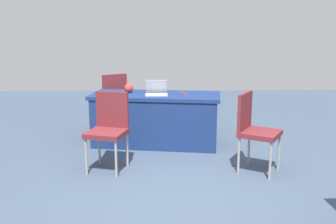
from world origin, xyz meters
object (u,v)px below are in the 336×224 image
object	(u,v)px
chair_near_front	(254,127)
scissors_red	(184,93)
table_foreground	(156,119)
laptop_silver	(156,92)
yarn_ball	(129,88)
chair_tucked_right	(109,126)
chair_aisle	(112,98)

from	to	relation	value
chair_near_front	scissors_red	size ratio (longest dim) A/B	5.37
table_foreground	laptop_silver	size ratio (longest dim) A/B	6.20
yarn_ball	scissors_red	xyz separation A→B (m)	(-0.83, 0.11, -0.06)
scissors_red	yarn_ball	bearing A→B (deg)	-113.13
table_foreground	chair_near_front	xyz separation A→B (m)	(-1.19, 1.18, 0.17)
table_foreground	laptop_silver	bearing A→B (deg)	100.69
table_foreground	laptop_silver	world-z (taller)	laptop_silver
table_foreground	chair_near_front	size ratio (longest dim) A/B	2.06
table_foreground	scissors_red	xyz separation A→B (m)	(-0.42, -0.03, 0.38)
table_foreground	chair_tucked_right	distance (m)	1.20
laptop_silver	scissors_red	world-z (taller)	laptop_silver
table_foreground	yarn_ball	world-z (taller)	yarn_ball
chair_tucked_right	yarn_ball	xyz separation A→B (m)	(-0.17, -1.19, 0.28)
chair_near_front	scissors_red	xyz separation A→B (m)	(0.77, -1.21, 0.21)
chair_near_front	laptop_silver	distance (m)	1.65
table_foreground	chair_aisle	xyz separation A→B (m)	(0.73, -0.77, 0.19)
table_foreground	chair_aisle	distance (m)	1.08
chair_tucked_right	laptop_silver	world-z (taller)	laptop_silver
chair_aisle	chair_tucked_right	bearing A→B (deg)	-113.63
chair_tucked_right	laptop_silver	xyz separation A→B (m)	(-0.58, -0.99, 0.26)
chair_near_front	laptop_silver	bearing A→B (deg)	-102.60
chair_tucked_right	yarn_ball	bearing A→B (deg)	-82.12
scissors_red	table_foreground	bearing A→B (deg)	-101.14
chair_aisle	laptop_silver	size ratio (longest dim) A/B	3.06
chair_aisle	yarn_ball	distance (m)	0.75
table_foreground	chair_aisle	bearing A→B (deg)	-46.29
chair_near_front	chair_tucked_right	xyz separation A→B (m)	(1.76, -0.14, -0.01)
chair_near_front	yarn_ball	xyz separation A→B (m)	(1.60, -1.33, 0.27)
table_foreground	chair_aisle	size ratio (longest dim) A/B	2.03
yarn_ball	scissors_red	size ratio (longest dim) A/B	0.74
laptop_silver	yarn_ball	distance (m)	0.46
table_foreground	laptop_silver	xyz separation A→B (m)	(-0.01, 0.05, 0.42)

